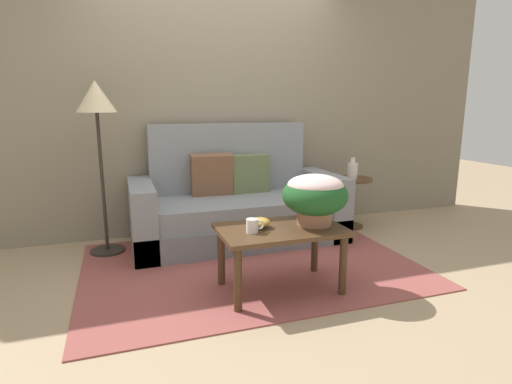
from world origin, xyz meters
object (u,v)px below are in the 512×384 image
Objects in this scene: coffee_mug at (253,226)px; side_table at (352,193)px; floor_lamp at (97,113)px; table_vase at (352,170)px; potted_plant at (315,194)px; couch at (237,207)px; coffee_table at (281,238)px; snack_bowl at (260,222)px.

side_table is at bearing 38.98° from coffee_mug.
table_vase is (2.47, -0.03, -0.60)m from floor_lamp.
floor_lamp reaches higher than side_table.
potted_plant is 1.56m from table_vase.
coffee_mug is at bearing -175.47° from potted_plant.
potted_plant is 0.51m from coffee_mug.
couch is at bearing 178.87° from table_vase.
snack_bowl is (-0.14, 0.04, 0.11)m from coffee_table.
floor_lamp is at bearing 179.66° from side_table.
couch is 4.31× the size of potted_plant.
table_vase is (1.26, -0.02, 0.30)m from couch.
side_table is at bearing 38.50° from snack_bowl.
floor_lamp is 1.96m from potted_plant.
table_vase is (1.28, 1.17, 0.24)m from coffee_table.
side_table is 0.26m from table_vase.
side_table is 1.62m from potted_plant.
coffee_mug is at bearing -52.25° from floor_lamp.
potted_plant is (0.23, -1.20, 0.35)m from couch.
coffee_table is at bearing -137.57° from side_table.
potted_plant is at bearing -131.24° from table_vase.
table_vase is at bearing -1.13° from couch.
couch is 3.67× the size of side_table.
side_table is at bearing -0.34° from floor_lamp.
table_vase is at bearing 38.39° from snack_bowl.
table_vase is at bearing 42.37° from coffee_table.
side_table is at bearing 48.73° from potted_plant.
potted_plant is (0.25, -0.00, 0.29)m from coffee_table.
floor_lamp is (-2.49, 0.01, 0.86)m from side_table.
side_table is 0.36× the size of floor_lamp.
side_table is at bearing -0.29° from couch.
coffee_mug is at bearing -101.10° from couch.
potted_plant reaches higher than table_vase.
couch reaches higher than table_vase.
snack_bowl is at bearing 173.03° from potted_plant.
table_vase reaches higher than coffee_mug.
floor_lamp is 10.49× the size of snack_bowl.
floor_lamp is 6.87× the size of table_vase.
coffee_mug reaches higher than side_table.
coffee_mug is (-0.47, -0.04, -0.17)m from potted_plant.
table_vase reaches higher than coffee_table.
couch is 15.93× the size of coffee_mug.
side_table is 4.34× the size of coffee_mug.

